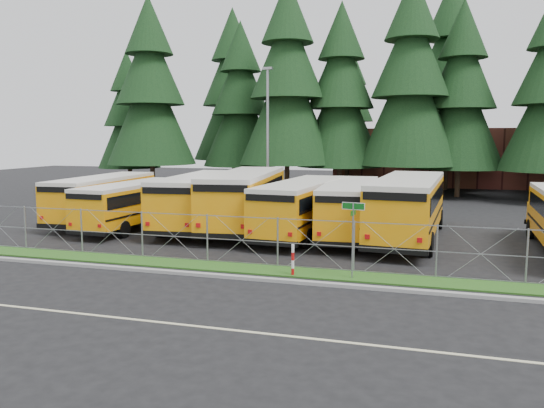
{
  "coord_description": "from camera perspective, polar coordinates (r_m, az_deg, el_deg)",
  "views": [
    {
      "loc": [
        4.53,
        -20.77,
        5.13
      ],
      "look_at": [
        -2.69,
        4.0,
        1.86
      ],
      "focal_mm": 35.0,
      "sensor_mm": 36.0,
      "label": 1
    }
  ],
  "objects": [
    {
      "name": "striped_bollard",
      "position": [
        19.7,
        2.25,
        -6.07
      ],
      "size": [
        0.11,
        0.11,
        1.2
      ],
      "primitive_type": "cylinder",
      "color": "#B20C0C",
      "rests_on": "ground"
    },
    {
      "name": "bus_2",
      "position": [
        30.34,
        -7.57,
        0.3
      ],
      "size": [
        3.84,
        11.65,
        3.0
      ],
      "primitive_type": null,
      "rotation": [
        0.0,
        0.0,
        0.1
      ],
      "color": "orange",
      "rests_on": "ground"
    },
    {
      "name": "conifer_2",
      "position": [
        51.45,
        -3.36,
        10.41
      ],
      "size": [
        7.23,
        7.23,
        15.98
      ],
      "primitive_type": null,
      "color": "black",
      "rests_on": "ground"
    },
    {
      "name": "conifer_10",
      "position": [
        57.57,
        -4.2,
        11.36
      ],
      "size": [
        8.4,
        8.4,
        18.58
      ],
      "primitive_type": null,
      "color": "black",
      "rests_on": "ground"
    },
    {
      "name": "conifer_4",
      "position": [
        48.02,
        7.39,
        11.11
      ],
      "size": [
        7.62,
        7.62,
        16.85
      ],
      "primitive_type": null,
      "color": "black",
      "rests_on": "ground"
    },
    {
      "name": "bus_0",
      "position": [
        33.56,
        -17.38,
        0.51
      ],
      "size": [
        3.14,
        10.75,
        2.79
      ],
      "primitive_type": null,
      "rotation": [
        0.0,
        0.0,
        0.06
      ],
      "color": "orange",
      "rests_on": "ground"
    },
    {
      "name": "road_lane_line",
      "position": [
        14.49,
        -3.16,
        -13.5
      ],
      "size": [
        50.0,
        0.12,
        0.01
      ],
      "primitive_type": "cube",
      "color": "beige",
      "rests_on": "ground"
    },
    {
      "name": "conifer_1",
      "position": [
        50.71,
        -12.95,
        11.34
      ],
      "size": [
        8.07,
        8.07,
        17.84
      ],
      "primitive_type": null,
      "color": "black",
      "rests_on": "ground"
    },
    {
      "name": "curb",
      "position": [
        18.93,
        1.82,
        -8.31
      ],
      "size": [
        50.0,
        0.25,
        0.12
      ],
      "primitive_type": "cube",
      "color": "gray",
      "rests_on": "ground"
    },
    {
      "name": "conifer_0",
      "position": [
        55.89,
        -15.19,
        8.75
      ],
      "size": [
        6.2,
        6.2,
        13.7
      ],
      "primitive_type": null,
      "color": "black",
      "rests_on": "ground"
    },
    {
      "name": "brick_building",
      "position": [
        60.83,
        17.7,
        4.89
      ],
      "size": [
        22.0,
        10.0,
        6.0
      ],
      "primitive_type": "cube",
      "color": "brown",
      "rests_on": "ground"
    },
    {
      "name": "bus_4",
      "position": [
        27.68,
        3.51,
        -0.46
      ],
      "size": [
        3.44,
        11.08,
        2.86
      ],
      "primitive_type": null,
      "rotation": [
        0.0,
        0.0,
        -0.08
      ],
      "color": "orange",
      "rests_on": "ground"
    },
    {
      "name": "street_sign",
      "position": [
        19.19,
        8.7,
        -2.14
      ],
      "size": [
        0.83,
        0.55,
        2.81
      ],
      "color": "gray",
      "rests_on": "ground"
    },
    {
      "name": "conifer_11",
      "position": [
        55.96,
        8.17,
        9.5
      ],
      "size": [
        6.7,
        6.7,
        14.83
      ],
      "primitive_type": null,
      "color": "black",
      "rests_on": "ground"
    },
    {
      "name": "chainlink_fence",
      "position": [
        20.7,
        3.29,
        -4.29
      ],
      "size": [
        44.0,
        0.1,
        2.0
      ],
      "primitive_type": null,
      "color": "gray",
      "rests_on": "ground"
    },
    {
      "name": "grass_verge",
      "position": [
        20.26,
        2.82,
        -7.36
      ],
      "size": [
        50.0,
        1.4,
        0.06
      ],
      "primitive_type": "cube",
      "color": "#244B15",
      "rests_on": "ground"
    },
    {
      "name": "ground",
      "position": [
        21.87,
        3.86,
        -6.35
      ],
      "size": [
        120.0,
        120.0,
        0.0
      ],
      "primitive_type": "plane",
      "color": "black",
      "rests_on": "ground"
    },
    {
      "name": "bus_1",
      "position": [
        30.87,
        -14.37,
        -0.14
      ],
      "size": [
        2.67,
        9.94,
        2.58
      ],
      "primitive_type": null,
      "rotation": [
        0.0,
        0.0,
        -0.04
      ],
      "color": "orange",
      "rests_on": "ground"
    },
    {
      "name": "bus_6",
      "position": [
        27.21,
        14.52,
        -0.49
      ],
      "size": [
        3.77,
        12.26,
        3.17
      ],
      "primitive_type": null,
      "rotation": [
        0.0,
        0.0,
        -0.08
      ],
      "color": "orange",
      "rests_on": "ground"
    },
    {
      "name": "conifer_5",
      "position": [
        46.79,
        14.65,
        12.11
      ],
      "size": [
        8.41,
        8.41,
        18.59
      ],
      "primitive_type": null,
      "color": "black",
      "rests_on": "ground"
    },
    {
      "name": "bus_3",
      "position": [
        29.63,
        -2.72,
        0.4
      ],
      "size": [
        4.32,
        12.54,
        3.22
      ],
      "primitive_type": null,
      "rotation": [
        0.0,
        0.0,
        0.12
      ],
      "color": "orange",
      "rests_on": "ground"
    },
    {
      "name": "conifer_3",
      "position": [
        47.21,
        1.66,
        12.34
      ],
      "size": [
        8.44,
        8.44,
        18.67
      ],
      "primitive_type": null,
      "color": "black",
      "rests_on": "ground"
    },
    {
      "name": "bus_5",
      "position": [
        27.7,
        8.46,
        -0.55
      ],
      "size": [
        3.12,
        10.93,
        2.83
      ],
      "primitive_type": null,
      "rotation": [
        0.0,
        0.0,
        0.05
      ],
      "color": "orange",
      "rests_on": "ground"
    },
    {
      "name": "light_standard",
      "position": [
        39.24,
        -0.46,
        7.78
      ],
      "size": [
        0.7,
        0.35,
        10.14
      ],
      "color": "gray",
      "rests_on": "ground"
    },
    {
      "name": "conifer_6",
      "position": [
        48.14,
        19.66,
        10.55
      ],
      "size": [
        7.47,
        7.47,
        16.52
      ],
      "primitive_type": null,
      "color": "black",
      "rests_on": "ground"
    },
    {
      "name": "conifer_12",
      "position": [
        54.41,
        18.55,
        12.12
      ],
      "size": [
        9.14,
        9.14,
        20.22
      ],
      "primitive_type": null,
      "color": "black",
      "rests_on": "ground"
    }
  ]
}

